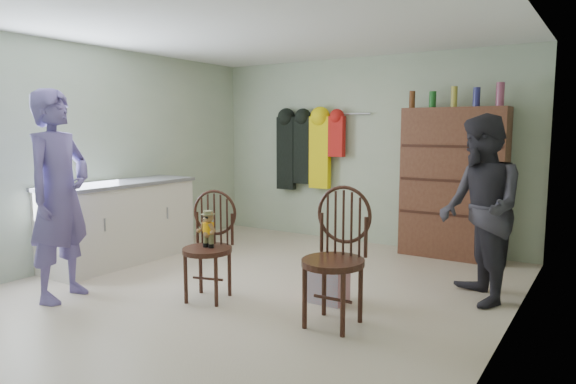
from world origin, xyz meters
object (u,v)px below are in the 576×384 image
Objects in this scene: chair_far at (337,251)px; counter at (120,222)px; dresser at (453,183)px; chair_front at (210,239)px.

counter is at bearing 171.32° from chair_far.
counter is 0.90× the size of dresser.
chair_far is (1.26, 0.08, 0.04)m from chair_front.
counter is 1.87× the size of chair_front.
counter is 1.81m from chair_front.
chair_front is at bearing -117.93° from dresser.
dresser reaches higher than chair_front.
chair_far is at bearing -94.04° from dresser.
dresser is at bearing 83.91° from chair_far.
dresser reaches higher than chair_far.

